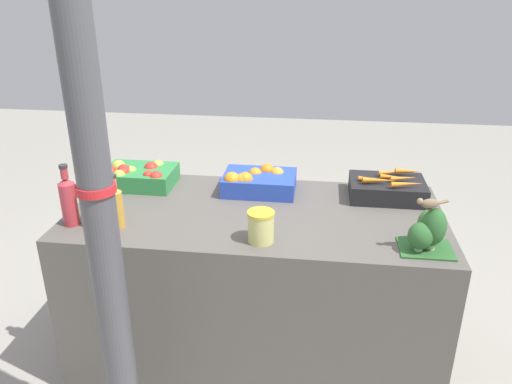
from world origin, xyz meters
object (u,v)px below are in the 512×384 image
object	(u,v)px
pickle_jar	(261,227)
orange_crate	(258,181)
apple_crate	(138,175)
juice_bottle_ruby	(68,200)
carrot_crate	(387,188)
support_pole	(100,218)
broccoli_pile	(429,230)
sparrow_bird	(429,203)
juice_bottle_golden	(91,201)
juice_bottle_amber	(116,206)

from	to	relation	value
pickle_jar	orange_crate	bearing A→B (deg)	98.62
apple_crate	juice_bottle_ruby	xyz separation A→B (m)	(-0.14, -0.49, 0.06)
carrot_crate	pickle_jar	bearing A→B (deg)	-137.14
orange_crate	pickle_jar	distance (m)	0.55
support_pole	carrot_crate	size ratio (longest dim) A/B	6.03
apple_crate	pickle_jar	xyz separation A→B (m)	(0.74, -0.54, 0.01)
broccoli_pile	orange_crate	bearing A→B (deg)	146.11
pickle_jar	support_pole	bearing A→B (deg)	-140.19
juice_bottle_ruby	carrot_crate	bearing A→B (deg)	18.72
orange_crate	sparrow_bird	xyz separation A→B (m)	(0.76, -0.54, 0.16)
juice_bottle_ruby	juice_bottle_golden	distance (m)	0.11
juice_bottle_golden	carrot_crate	bearing A→B (deg)	20.08
juice_bottle_amber	support_pole	bearing A→B (deg)	-72.08
support_pole	pickle_jar	distance (m)	0.69
juice_bottle_ruby	juice_bottle_golden	xyz separation A→B (m)	(0.11, -0.00, 0.00)
orange_crate	broccoli_pile	bearing A→B (deg)	-33.89
support_pole	juice_bottle_ruby	xyz separation A→B (m)	(-0.38, 0.47, -0.16)
juice_bottle_ruby	apple_crate	bearing A→B (deg)	74.00
pickle_jar	juice_bottle_golden	bearing A→B (deg)	176.47
orange_crate	juice_bottle_ruby	xyz separation A→B (m)	(-0.80, -0.49, 0.07)
juice_bottle_golden	sparrow_bird	distance (m)	1.45
juice_bottle_golden	juice_bottle_amber	distance (m)	0.12
carrot_crate	pickle_jar	world-z (taller)	pickle_jar
apple_crate	juice_bottle_ruby	size ratio (longest dim) A/B	1.30
juice_bottle_amber	pickle_jar	distance (m)	0.66
carrot_crate	juice_bottle_amber	world-z (taller)	juice_bottle_amber
juice_bottle_ruby	orange_crate	bearing A→B (deg)	31.71
apple_crate	juice_bottle_ruby	world-z (taller)	juice_bottle_ruby
orange_crate	carrot_crate	xyz separation A→B (m)	(0.67, 0.00, -0.00)
carrot_crate	broccoli_pile	xyz separation A→B (m)	(0.11, -0.53, 0.04)
apple_crate	support_pole	bearing A→B (deg)	-76.35
carrot_crate	pickle_jar	distance (m)	0.80
support_pole	juice_bottle_ruby	world-z (taller)	support_pole
carrot_crate	broccoli_pile	size ratio (longest dim) A/B	1.72
carrot_crate	sparrow_bird	distance (m)	0.58
orange_crate	juice_bottle_amber	distance (m)	0.76
broccoli_pile	juice_bottle_ruby	xyz separation A→B (m)	(-1.58, 0.03, 0.03)
support_pole	carrot_crate	bearing A→B (deg)	41.48
juice_bottle_ruby	sparrow_bird	world-z (taller)	juice_bottle_ruby
juice_bottle_amber	apple_crate	bearing A→B (deg)	99.42
juice_bottle_ruby	pickle_jar	world-z (taller)	juice_bottle_ruby
support_pole	sparrow_bird	size ratio (longest dim) A/B	16.94
carrot_crate	sparrow_bird	size ratio (longest dim) A/B	2.81
juice_bottle_ruby	support_pole	bearing A→B (deg)	-51.44
orange_crate	broccoli_pile	xyz separation A→B (m)	(0.78, -0.52, 0.04)
juice_bottle_golden	sparrow_bird	bearing A→B (deg)	-1.93
broccoli_pile	juice_bottle_amber	distance (m)	1.36
juice_bottle_amber	orange_crate	bearing A→B (deg)	40.58
broccoli_pile	juice_bottle_golden	bearing A→B (deg)	178.91
juice_bottle_ruby	juice_bottle_golden	bearing A→B (deg)	-0.00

